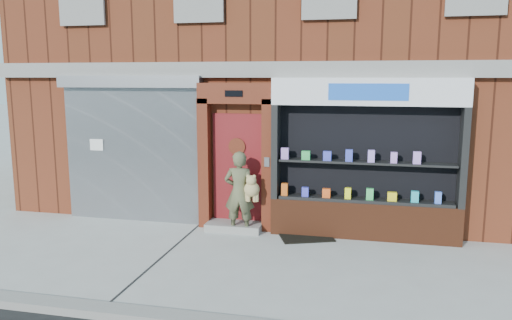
% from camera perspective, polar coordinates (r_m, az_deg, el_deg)
% --- Properties ---
extents(ground, '(80.00, 80.00, 0.00)m').
position_cam_1_polar(ground, '(8.31, -0.51, -11.79)').
color(ground, '#9E9E99').
rests_on(ground, ground).
extents(building, '(12.00, 8.16, 8.00)m').
position_cam_1_polar(building, '(13.68, 5.40, 13.59)').
color(building, '#5F2715').
rests_on(building, ground).
extents(shutter_bay, '(3.10, 0.30, 3.04)m').
position_cam_1_polar(shutter_bay, '(10.68, -13.95, 2.24)').
color(shutter_bay, gray).
rests_on(shutter_bay, ground).
extents(red_door_bay, '(1.52, 0.58, 2.90)m').
position_cam_1_polar(red_door_bay, '(9.85, -2.28, 0.39)').
color(red_door_bay, '#4F1A0D').
rests_on(red_door_bay, ground).
extents(pharmacy_bay, '(3.50, 0.41, 3.00)m').
position_cam_1_polar(pharmacy_bay, '(9.49, 12.37, -0.70)').
color(pharmacy_bay, '#602B16').
rests_on(pharmacy_bay, ground).
extents(woman, '(0.71, 0.42, 1.62)m').
position_cam_1_polar(woman, '(9.63, -1.78, -3.68)').
color(woman, '#535638').
rests_on(woman, ground).
extents(doormat, '(1.15, 0.98, 0.02)m').
position_cam_1_polar(doormat, '(9.63, 5.75, -8.73)').
color(doormat, black).
rests_on(doormat, ground).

